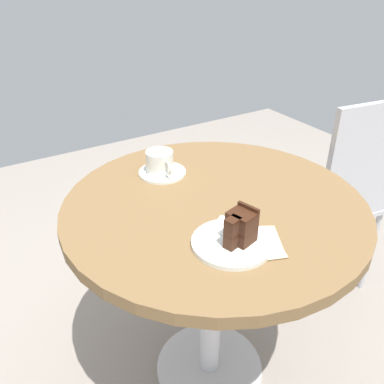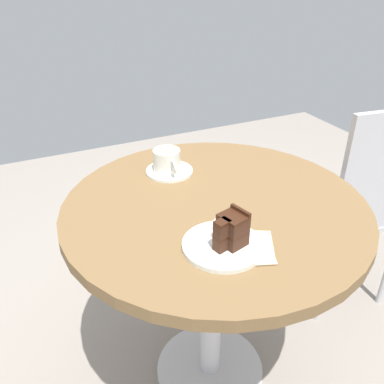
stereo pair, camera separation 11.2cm
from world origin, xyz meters
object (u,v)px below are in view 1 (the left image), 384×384
object	(u,v)px
napkin	(255,243)
fork	(217,227)
teaspoon	(148,167)
cake_plate	(231,243)
saucer	(162,172)
cake_slice	(240,227)
cafe_chair	(343,188)
coffee_cup	(160,162)

from	to	relation	value
napkin	fork	bearing A→B (deg)	-150.50
teaspoon	cake_plate	size ratio (longest dim) A/B	0.40
saucer	cake_slice	world-z (taller)	cake_slice
teaspoon	saucer	bearing A→B (deg)	-112.90
fork	saucer	bearing A→B (deg)	51.68
saucer	teaspoon	xyz separation A→B (m)	(-0.05, -0.03, 0.01)
cake_plate	cafe_chair	size ratio (longest dim) A/B	0.21
napkin	cafe_chair	xyz separation A→B (m)	(-0.30, 0.72, -0.20)
cake_plate	cafe_chair	distance (m)	0.85
cake_plate	cake_slice	distance (m)	0.05
fork	cake_slice	bearing A→B (deg)	-110.92
cake_plate	cafe_chair	world-z (taller)	cafe_chair
saucer	cafe_chair	xyz separation A→B (m)	(0.15, 0.74, -0.21)
saucer	coffee_cup	size ratio (longest dim) A/B	1.29
teaspoon	napkin	bearing A→B (deg)	-135.74
teaspoon	cake_slice	size ratio (longest dim) A/B	0.90
cake_slice	cafe_chair	distance (m)	0.85
teaspoon	fork	distance (m)	0.40
cafe_chair	coffee_cup	bearing A→B (deg)	-2.95
cake_slice	cafe_chair	world-z (taller)	cafe_chair
fork	cafe_chair	world-z (taller)	cafe_chair
coffee_cup	fork	distance (m)	0.36
saucer	teaspoon	bearing A→B (deg)	-152.30
teaspoon	cake_slice	xyz separation A→B (m)	(0.48, 0.01, 0.04)
cake_slice	fork	distance (m)	0.08
teaspoon	cafe_chair	size ratio (longest dim) A/B	0.09
cake_plate	fork	world-z (taller)	fork
cake_slice	fork	world-z (taller)	cake_slice
fork	teaspoon	bearing A→B (deg)	55.90
fork	cake_plate	bearing A→B (deg)	-123.11
cake_slice	napkin	distance (m)	0.06
saucer	cafe_chair	world-z (taller)	cafe_chair
cafe_chair	fork	bearing A→B (deg)	23.23
saucer	fork	bearing A→B (deg)	-5.45
coffee_cup	teaspoon	bearing A→B (deg)	-159.60
coffee_cup	cake_slice	bearing A→B (deg)	-1.53
cake_slice	napkin	bearing A→B (deg)	64.30
fork	cafe_chair	xyz separation A→B (m)	(-0.21, 0.77, -0.22)
cafe_chair	cake_slice	bearing A→B (deg)	28.48
coffee_cup	cake_slice	distance (m)	0.43
saucer	fork	size ratio (longest dim) A/B	1.19
teaspoon	coffee_cup	bearing A→B (deg)	-120.21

